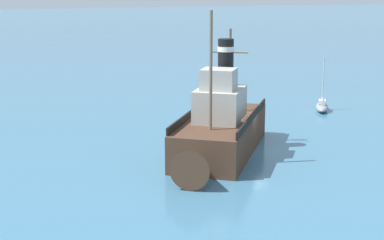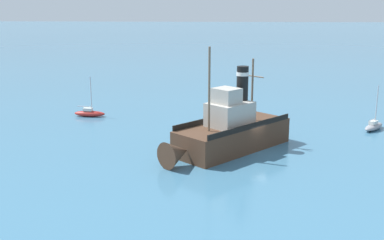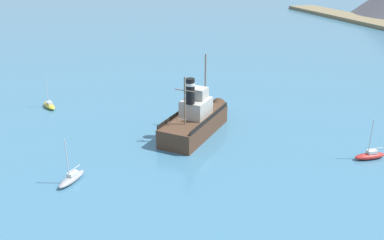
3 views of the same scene
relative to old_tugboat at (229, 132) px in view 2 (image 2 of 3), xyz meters
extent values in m
plane|color=teal|center=(0.13, -2.33, -1.83)|extent=(600.00, 600.00, 0.00)
cube|color=#4C3323|center=(0.46, -0.41, -0.63)|extent=(11.85, 11.31, 2.40)
cone|color=#4C3323|center=(-4.89, 4.42, -0.63)|extent=(3.36, 3.35, 2.35)
cube|color=#B2ADA3|center=(0.09, -0.08, 1.67)|extent=(4.98, 4.91, 2.20)
cube|color=#B2ADA3|center=(-0.29, 0.26, 3.47)|extent=(2.96, 2.97, 1.40)
cylinder|color=black|center=(1.35, -1.22, 4.37)|extent=(1.10, 1.10, 3.20)
cylinder|color=silver|center=(1.35, -1.22, 5.27)|extent=(1.16, 1.16, 0.35)
cylinder|color=#75604C|center=(-1.99, 1.80, 4.32)|extent=(0.20, 0.20, 7.50)
cylinder|color=#75604C|center=(2.46, -2.22, 3.57)|extent=(0.20, 0.20, 6.00)
cylinder|color=#75604C|center=(2.46, -2.22, 4.89)|extent=(1.83, 2.01, 0.12)
cube|color=black|center=(-0.99, -2.01, 0.82)|extent=(8.54, 7.73, 0.50)
cube|color=black|center=(1.90, 1.19, 0.82)|extent=(8.54, 7.73, 0.50)
ellipsoid|color=gray|center=(8.56, -15.92, -1.48)|extent=(3.65, 3.24, 0.70)
cube|color=silver|center=(8.40, -15.80, -0.95)|extent=(1.26, 1.19, 0.36)
cylinder|color=#B7B7BC|center=(8.79, -16.11, 0.97)|extent=(0.10, 0.10, 4.20)
cylinder|color=#B7B7BC|center=(8.09, -15.55, -0.58)|extent=(1.45, 1.19, 0.08)
ellipsoid|color=#B22823|center=(12.73, 16.81, -1.48)|extent=(1.28, 3.85, 0.70)
cube|color=silver|center=(12.74, 17.01, -0.95)|extent=(0.69, 1.13, 0.36)
cylinder|color=#B7B7BC|center=(12.71, 16.51, 0.97)|extent=(0.10, 0.10, 4.20)
cylinder|color=#B7B7BC|center=(12.76, 17.41, -0.58)|extent=(0.16, 1.80, 0.08)
camera|label=1|loc=(-33.91, 19.40, 9.38)|focal=55.00mm
camera|label=2|loc=(-43.49, 0.59, 11.80)|focal=45.00mm
camera|label=3|loc=(46.78, -14.19, 19.62)|focal=38.00mm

